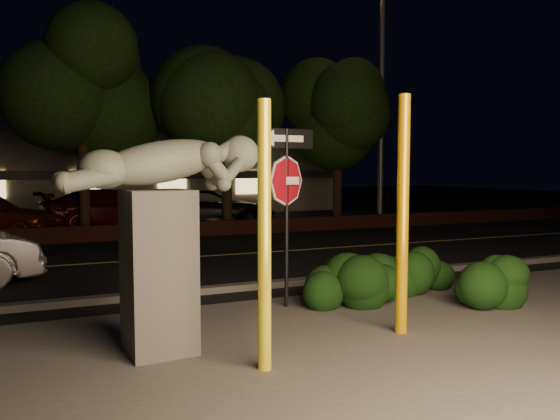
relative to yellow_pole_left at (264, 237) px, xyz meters
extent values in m
plane|color=black|center=(1.55, 11.09, -1.51)|extent=(90.00, 90.00, 0.00)
cube|color=#4C4944|center=(1.55, 0.09, -1.50)|extent=(14.00, 6.00, 0.02)
cube|color=black|center=(1.55, 8.09, -1.51)|extent=(80.00, 8.00, 0.01)
cube|color=tan|center=(1.55, 8.09, -1.49)|extent=(80.00, 0.12, 0.00)
cube|color=#4C4944|center=(1.55, 3.99, -1.45)|extent=(80.00, 0.25, 0.12)
cube|color=#441E16|center=(1.55, 12.39, -1.26)|extent=(40.00, 0.35, 0.50)
cube|color=black|center=(1.55, 18.09, -1.51)|extent=(40.00, 12.00, 0.01)
cube|color=#6D6857|center=(1.55, 26.09, 0.49)|extent=(22.00, 10.00, 4.00)
cube|color=#333338|center=(1.55, 20.99, 0.49)|extent=(22.00, 0.20, 0.40)
cube|color=#FFD87F|center=(-0.45, 21.04, 0.09)|extent=(1.40, 0.08, 1.20)
cube|color=#FFD87F|center=(3.55, 21.04, 0.09)|extent=(1.40, 0.08, 1.20)
cube|color=#FFD87F|center=(7.55, 21.04, 0.09)|extent=(1.40, 0.08, 1.20)
cylinder|color=black|center=(-0.95, 14.29, 0.61)|extent=(0.36, 0.36, 4.25)
ellipsoid|color=black|center=(-0.95, 14.29, 4.56)|extent=(5.20, 5.20, 4.68)
cylinder|color=black|center=(4.05, 13.89, 0.49)|extent=(0.36, 0.36, 4.00)
ellipsoid|color=black|center=(4.05, 13.89, 4.17)|extent=(4.80, 4.80, 4.32)
cylinder|color=black|center=(9.05, 14.39, 0.44)|extent=(0.36, 0.36, 3.90)
ellipsoid|color=black|center=(9.05, 14.39, 3.93)|extent=(4.40, 4.40, 3.96)
cylinder|color=yellow|center=(0.00, 0.00, 0.00)|extent=(0.15, 0.15, 3.03)
cylinder|color=#E6A307|center=(2.23, 0.53, 0.12)|extent=(0.16, 0.16, 3.27)
cylinder|color=black|center=(1.38, 2.47, -0.06)|extent=(0.06, 0.06, 2.91)
cube|color=white|center=(1.38, 2.47, 0.57)|extent=(0.44, 0.07, 0.12)
cube|color=black|center=(1.38, 2.47, 1.24)|extent=(0.99, 0.12, 0.31)
cube|color=white|center=(1.38, 2.47, 1.24)|extent=(0.62, 0.08, 0.12)
cube|color=#4C4944|center=(-0.96, 1.07, -0.50)|extent=(0.85, 0.85, 2.02)
sphere|color=slate|center=(0.13, 1.16, 0.95)|extent=(0.47, 0.47, 0.47)
ellipsoid|color=black|center=(2.46, 2.18, -0.98)|extent=(2.07, 1.02, 1.06)
ellipsoid|color=black|center=(4.03, 2.61, -1.01)|extent=(1.72, 1.27, 1.01)
ellipsoid|color=black|center=(4.62, 0.92, -0.99)|extent=(1.73, 1.37, 1.05)
cylinder|color=#4C4B51|center=(10.42, 13.27, 3.67)|extent=(0.21, 0.21, 10.36)
imported|color=#400B0F|center=(0.14, 15.77, -0.75)|extent=(5.59, 3.18, 1.53)
imported|color=black|center=(3.76, 15.19, -0.79)|extent=(5.62, 3.66, 1.44)
camera|label=1|loc=(-2.22, -5.56, 0.75)|focal=35.00mm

